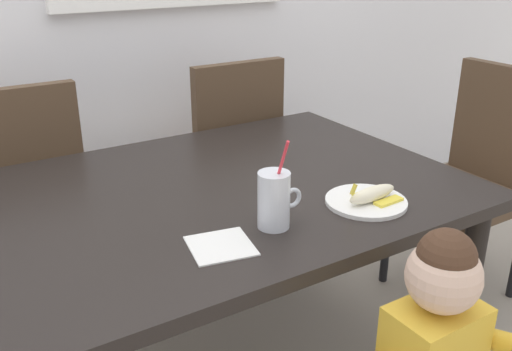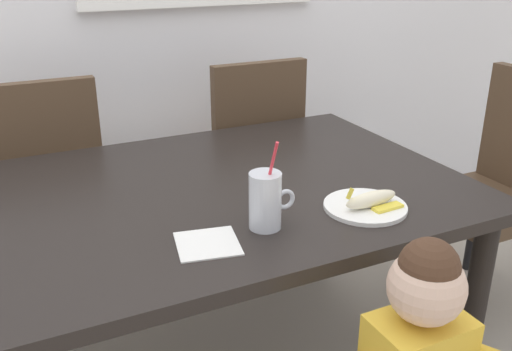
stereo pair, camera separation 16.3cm
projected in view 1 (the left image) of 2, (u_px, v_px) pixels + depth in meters
dining_table at (212, 214)px, 1.72m from camera, size 1.51×1.05×0.73m
dining_chair_left at (23, 190)px, 2.14m from camera, size 0.44×0.44×0.96m
dining_chair_right at (227, 151)px, 2.54m from camera, size 0.44×0.45×0.96m
dining_chair_far at (475, 170)px, 2.33m from camera, size 0.44×0.44×0.96m
toddler_standing at (433, 349)px, 1.32m from camera, size 0.33×0.24×0.84m
milk_cup at (274, 203)px, 1.44m from camera, size 0.13×0.09×0.25m
snack_plate at (366, 202)px, 1.59m from camera, size 0.23×0.23×0.01m
peeled_banana at (373, 194)px, 1.57m from camera, size 0.17×0.11×0.07m
paper_napkin at (221, 246)px, 1.36m from camera, size 0.18×0.18×0.00m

